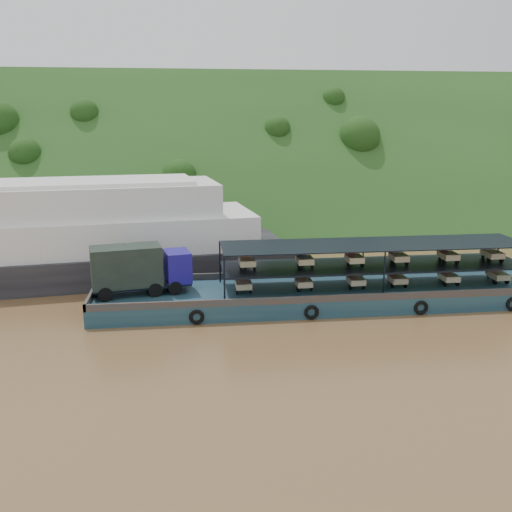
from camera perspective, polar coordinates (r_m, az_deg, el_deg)
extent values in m
plane|color=brown|center=(43.07, 3.15, -5.00)|extent=(160.00, 160.00, 0.00)
cube|color=#1E3C16|center=(77.71, -1.54, 3.48)|extent=(140.00, 39.60, 39.60)
cube|color=#132B42|center=(43.87, 7.13, -3.91)|extent=(35.00, 7.00, 1.20)
cube|color=#592D19|center=(46.80, 6.16, -1.67)|extent=(35.00, 0.20, 0.50)
cube|color=#592D19|center=(40.49, 8.34, -4.20)|extent=(35.00, 0.20, 0.50)
cube|color=#592D19|center=(42.90, -16.04, -3.58)|extent=(0.20, 7.00, 0.50)
torus|color=black|center=(39.26, -5.96, -6.10)|extent=(1.06, 0.26, 1.06)
torus|color=black|center=(40.16, 5.58, -5.62)|extent=(1.06, 0.26, 1.06)
torus|color=black|center=(42.58, 16.19, -4.99)|extent=(1.06, 0.26, 1.06)
cylinder|color=black|center=(41.47, -14.85, -3.71)|extent=(1.08, 0.55, 1.03)
cylinder|color=black|center=(43.54, -15.02, -2.89)|extent=(1.08, 0.55, 1.03)
cylinder|color=black|center=(41.76, -10.04, -3.33)|extent=(1.08, 0.55, 1.03)
cylinder|color=black|center=(43.82, -10.45, -2.53)|extent=(1.08, 0.55, 1.03)
cylinder|color=black|center=(41.97, -8.09, -3.17)|extent=(1.08, 0.55, 1.03)
cylinder|color=black|center=(44.02, -8.59, -2.39)|extent=(1.08, 0.55, 1.03)
cube|color=black|center=(42.66, -11.36, -2.81)|extent=(7.31, 3.55, 0.21)
cube|color=navy|center=(42.70, -7.86, -1.00)|extent=(2.19, 2.76, 2.27)
cube|color=black|center=(42.75, -6.73, -0.37)|extent=(0.45, 2.04, 0.93)
cube|color=black|center=(42.17, -12.84, -0.97)|extent=(5.33, 3.36, 2.89)
cube|color=black|center=(44.23, 11.62, -0.90)|extent=(23.00, 5.00, 0.12)
cube|color=black|center=(43.85, 11.72, 1.17)|extent=(23.00, 5.00, 0.08)
cylinder|color=black|center=(39.62, -3.18, -2.36)|extent=(0.12, 0.12, 3.30)
cylinder|color=black|center=(44.44, -3.63, -0.58)|extent=(0.12, 0.12, 3.30)
cylinder|color=black|center=(41.95, 12.70, -1.77)|extent=(0.12, 0.12, 3.30)
cylinder|color=black|center=(46.53, 10.65, -0.14)|extent=(0.12, 0.12, 3.30)
cylinder|color=black|center=(51.18, 23.02, 0.25)|extent=(0.12, 0.12, 3.30)
cylinder|color=black|center=(43.53, -1.46, -2.77)|extent=(0.12, 0.52, 0.52)
cylinder|color=black|center=(41.77, -1.90, -3.48)|extent=(0.14, 0.52, 0.52)
cylinder|color=black|center=(41.87, -0.54, -3.44)|extent=(0.14, 0.52, 0.52)
cube|color=#C8BE8E|center=(42.05, -1.27, -2.88)|extent=(1.15, 1.50, 0.44)
cube|color=red|center=(43.10, -1.43, -2.21)|extent=(0.55, 0.80, 0.80)
cube|color=red|center=(42.77, -1.40, -1.64)|extent=(0.50, 0.10, 0.10)
cylinder|color=black|center=(44.18, 4.39, -2.55)|extent=(0.12, 0.52, 0.52)
cylinder|color=black|center=(42.40, 4.21, -3.25)|extent=(0.14, 0.52, 0.52)
cylinder|color=black|center=(42.60, 5.53, -3.20)|extent=(0.14, 0.52, 0.52)
cube|color=beige|center=(42.72, 4.79, -2.65)|extent=(1.15, 1.50, 0.44)
cube|color=#AD150B|center=(43.76, 4.48, -2.01)|extent=(0.55, 0.80, 0.80)
cube|color=#AD150B|center=(43.43, 4.55, -1.44)|extent=(0.50, 0.10, 0.10)
cylinder|color=black|center=(45.14, 9.41, -2.35)|extent=(0.12, 0.52, 0.52)
cylinder|color=black|center=(43.34, 9.44, -3.03)|extent=(0.14, 0.52, 0.52)
cylinder|color=black|center=(43.63, 10.71, -2.97)|extent=(0.14, 0.52, 0.52)
cube|color=beige|center=(43.71, 9.96, -2.44)|extent=(1.15, 1.50, 0.44)
cube|color=red|center=(44.72, 9.55, -1.81)|extent=(0.55, 0.80, 0.80)
cube|color=red|center=(44.40, 9.64, -1.26)|extent=(0.50, 0.10, 0.10)
cylinder|color=black|center=(46.15, 13.31, -2.18)|extent=(0.12, 0.52, 0.52)
cylinder|color=black|center=(44.37, 13.50, -2.83)|extent=(0.14, 0.52, 0.52)
cylinder|color=black|center=(44.72, 14.71, -2.77)|extent=(0.14, 0.52, 0.52)
cube|color=#CCB790|center=(44.76, 13.97, -2.26)|extent=(1.15, 1.50, 0.44)
cube|color=#AE0B0F|center=(45.75, 13.48, -1.65)|extent=(0.55, 0.80, 0.80)
cube|color=#AE0B0F|center=(45.44, 13.60, -1.11)|extent=(0.50, 0.10, 0.10)
cylinder|color=black|center=(47.74, 17.99, -1.96)|extent=(0.12, 0.52, 0.52)
cylinder|color=black|center=(45.97, 18.36, -2.58)|extent=(0.14, 0.52, 0.52)
cylinder|color=black|center=(46.40, 19.48, -2.52)|extent=(0.14, 0.52, 0.52)
cube|color=beige|center=(46.39, 18.77, -2.03)|extent=(1.15, 1.50, 0.44)
cube|color=#AE0B22|center=(47.35, 18.19, -1.45)|extent=(0.55, 0.80, 0.80)
cube|color=#AE0B22|center=(47.05, 18.34, -0.93)|extent=(0.50, 0.10, 0.10)
cylinder|color=black|center=(49.58, 22.25, -1.75)|extent=(0.12, 0.52, 0.52)
cylinder|color=black|center=(47.83, 22.76, -2.34)|extent=(0.14, 0.52, 0.52)
cylinder|color=black|center=(48.33, 23.79, -2.28)|extent=(0.14, 0.52, 0.52)
cube|color=tan|center=(48.28, 23.11, -1.81)|extent=(1.15, 1.50, 0.44)
cube|color=red|center=(49.20, 22.47, -1.26)|extent=(0.55, 0.80, 0.80)
cube|color=red|center=(48.91, 22.63, -0.75)|extent=(0.50, 0.10, 0.10)
cylinder|color=black|center=(43.10, -1.09, -0.56)|extent=(0.12, 0.52, 0.52)
cylinder|color=black|center=(41.32, -1.52, -1.19)|extent=(0.14, 0.52, 0.52)
cylinder|color=black|center=(41.43, -0.14, -1.15)|extent=(0.14, 0.52, 0.52)
cube|color=#C4BE8A|center=(41.62, -0.89, -0.59)|extent=(1.15, 1.50, 0.44)
cube|color=red|center=(42.69, -1.05, 0.02)|extent=(0.55, 0.80, 0.80)
cube|color=red|center=(42.38, -1.03, 0.61)|extent=(0.50, 0.10, 0.10)
cylinder|color=black|center=(43.74, 4.49, -0.39)|extent=(0.12, 0.52, 0.52)
cylinder|color=black|center=(41.94, 4.31, -1.00)|extent=(0.14, 0.52, 0.52)
cylinder|color=black|center=(42.14, 5.65, -0.96)|extent=(0.14, 0.52, 0.52)
cube|color=beige|center=(42.28, 4.89, -0.42)|extent=(1.15, 1.50, 0.44)
cube|color=#1B36A6|center=(43.33, 4.58, 0.18)|extent=(0.55, 0.80, 0.80)
cube|color=#1B36A6|center=(43.03, 4.65, 0.77)|extent=(0.50, 0.10, 0.10)
cylinder|color=black|center=(44.64, 9.27, -0.24)|extent=(0.12, 0.52, 0.52)
cylinder|color=black|center=(42.83, 9.29, -0.83)|extent=(0.14, 0.52, 0.52)
cylinder|color=black|center=(43.12, 10.57, -0.79)|extent=(0.14, 0.52, 0.52)
cube|color=beige|center=(43.21, 9.82, -0.26)|extent=(1.15, 1.50, 0.44)
cube|color=red|center=(44.24, 9.40, 0.32)|extent=(0.55, 0.80, 0.80)
cube|color=red|center=(43.94, 9.50, 0.90)|extent=(0.50, 0.10, 0.10)
cylinder|color=black|center=(45.72, 13.43, -0.10)|extent=(0.12, 0.52, 0.52)
cylinder|color=black|center=(43.92, 13.62, -0.68)|extent=(0.14, 0.52, 0.52)
cylinder|color=black|center=(44.28, 14.83, -0.64)|extent=(0.14, 0.52, 0.52)
cube|color=#C7B78C|center=(44.33, 14.09, -0.12)|extent=(1.15, 1.50, 0.44)
cube|color=beige|center=(45.33, 13.59, 0.44)|extent=(0.55, 0.80, 0.80)
cube|color=beige|center=(45.04, 13.72, 1.00)|extent=(0.50, 0.10, 0.10)
cylinder|color=black|center=(47.25, 17.94, 0.04)|extent=(0.12, 0.52, 0.52)
cylinder|color=black|center=(45.46, 18.31, -0.51)|extent=(0.14, 0.52, 0.52)
cylinder|color=black|center=(45.89, 19.44, -0.47)|extent=(0.14, 0.52, 0.52)
cube|color=#BDB285|center=(45.90, 18.73, 0.03)|extent=(1.15, 1.50, 0.44)
cube|color=#AD0B18|center=(46.87, 18.14, 0.57)|extent=(0.55, 0.80, 0.80)
cube|color=#AD0B18|center=(46.59, 18.29, 1.11)|extent=(0.50, 0.10, 0.10)
cylinder|color=black|center=(48.87, 21.78, 0.16)|extent=(0.12, 0.52, 0.52)
cylinder|color=black|center=(47.10, 22.28, -0.37)|extent=(0.14, 0.52, 0.52)
cylinder|color=black|center=(47.60, 23.33, -0.33)|extent=(0.14, 0.52, 0.52)
cube|color=tan|center=(47.57, 22.64, 0.15)|extent=(1.15, 1.50, 0.44)
cube|color=beige|center=(48.50, 22.00, 0.68)|extent=(0.55, 0.80, 0.80)
cube|color=beige|center=(48.23, 22.17, 1.20)|extent=(0.50, 0.10, 0.10)
cube|color=black|center=(52.87, -20.09, -0.85)|extent=(43.31, 16.07, 2.54)
cube|color=silver|center=(52.29, -20.34, 2.06)|extent=(36.88, 14.18, 2.96)
cube|color=silver|center=(51.83, -20.60, 5.15)|extent=(30.46, 12.29, 2.75)
cube|color=silver|center=(51.65, -20.74, 6.83)|extent=(26.13, 10.69, 0.32)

